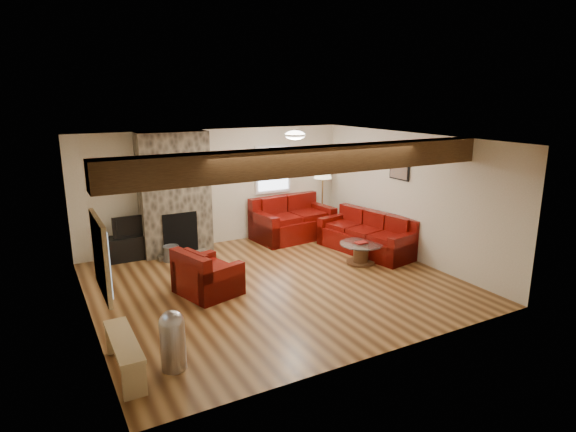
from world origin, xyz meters
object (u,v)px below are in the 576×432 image
Objects in this scene: armchair_red at (208,271)px; sofa_three at (367,233)px; tv_cabinet at (133,247)px; floor_lamp at (323,176)px; television at (131,225)px; loveseat at (293,218)px; coffee_table at (361,253)px.

sofa_three is at bearing -98.96° from armchair_red.
tv_cabinet is 0.60× the size of floor_lamp.
television is (-0.74, 2.37, 0.31)m from armchair_red.
loveseat reaches higher than television.
armchair_red is 0.59× the size of floor_lamp.
loveseat is at bearing -176.26° from floor_lamp.
television reaches higher than sofa_three.
tv_cabinet is at bearing 147.85° from coffee_table.
coffee_table is 1.13× the size of television.
coffee_table is 0.52× the size of floor_lamp.
floor_lamp reaches higher than sofa_three.
coffee_table is at bearing -32.15° from tv_cabinet.
television is at bearing 0.00° from tv_cabinet.
armchair_red is at bearing -72.66° from tv_cabinet.
loveseat is 3.53m from tv_cabinet.
armchair_red is 1.14× the size of coffee_table.
television is 4.39m from floor_lamp.
television is (-4.38, 1.89, 0.29)m from sofa_three.
floor_lamp is at bearing -3.26° from tv_cabinet.
tv_cabinet is at bearing 0.00° from television.
coffee_table is at bearing -107.30° from armchair_red.
sofa_three is 0.78m from coffee_table.
armchair_red is 4.29m from floor_lamp.
sofa_three is 2.84× the size of television.
tv_cabinet is 1.30× the size of television.
loveseat is at bearing -4.89° from tv_cabinet.
sofa_three is 1.31× the size of floor_lamp.
coffee_table is (3.10, -0.05, -0.18)m from armchair_red.
loveseat is 2.40× the size of television.
armchair_red is at bearing -148.85° from loveseat.
sofa_three is at bearing -88.22° from floor_lamp.
sofa_three is 2.19× the size of tv_cabinet.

